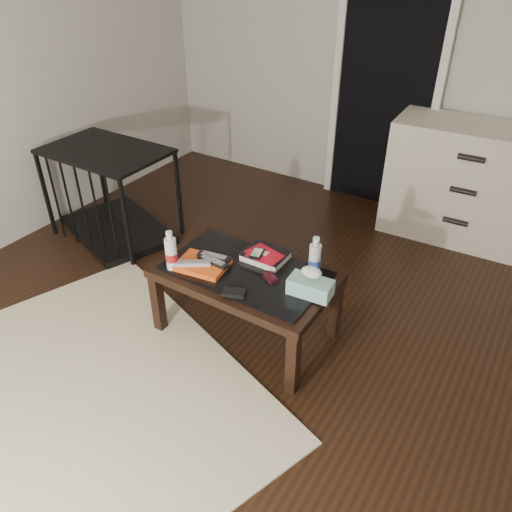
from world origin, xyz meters
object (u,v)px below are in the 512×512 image
Objects in this scene: pet_crate at (115,208)px; tissue_box at (310,287)px; water_bottle_left at (171,250)px; water_bottle_right at (315,256)px; dresser at (470,184)px; textbook at (265,256)px; coffee_table at (246,279)px.

pet_crate is 4.56× the size of tissue_box.
tissue_box is at bearing 14.70° from water_bottle_left.
water_bottle_left and water_bottle_right have the same top height.
dresser reaches higher than water_bottle_left.
water_bottle_right is at bearing 27.88° from water_bottle_left.
water_bottle_left is at bearing -170.07° from tissue_box.
water_bottle_left is at bearing -9.28° from pet_crate.
dresser is 2.37m from water_bottle_left.
dresser is at bearing 73.18° from tissue_box.
water_bottle_right is at bearing 1.82° from textbook.
textbook is (-0.77, -1.71, 0.03)m from dresser.
dresser is at bearing 60.53° from water_bottle_left.
dresser is at bearing 64.92° from textbook.
coffee_table is 4.20× the size of water_bottle_right.
coffee_table is at bearing -104.09° from textbook.
coffee_table is at bearing 29.48° from water_bottle_left.
dresser is at bearing 66.59° from coffee_table.
coffee_table is 1.59m from pet_crate.
coffee_table is 0.95× the size of pet_crate.
dresser is 5.31× the size of tissue_box.
textbook is 0.54m from water_bottle_left.
dresser reaches higher than tissue_box.
water_bottle_right reaches higher than tissue_box.
water_bottle_left is (-0.40, -0.36, 0.10)m from textbook.
pet_crate is (-2.33, -1.43, -0.22)m from dresser.
water_bottle_left is 0.80m from water_bottle_right.
coffee_table is at bearing -153.85° from water_bottle_right.
pet_crate reaches higher than coffee_table.
dresser is 1.76m from water_bottle_right.
pet_crate reaches higher than water_bottle_left.
water_bottle_right is at bearing 11.39° from pet_crate.
water_bottle_left is 1.00× the size of water_bottle_right.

